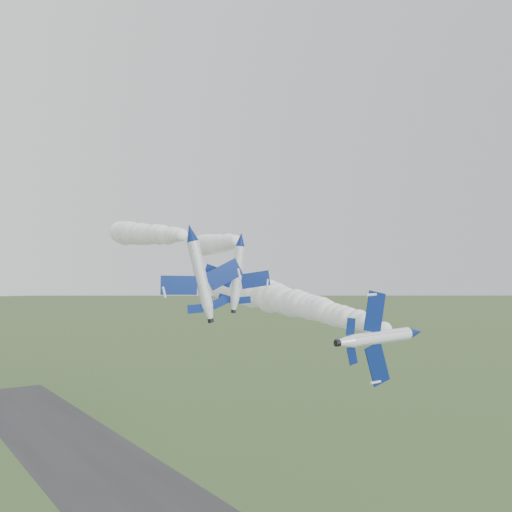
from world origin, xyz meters
The scene contains 6 objects.
jet_lead centered at (10.30, -5.16, 32.20)m, with size 3.92×11.56×9.52m.
smoke_trail_jet_lead centered at (15.14, 24.62, 34.38)m, with size 5.83×55.81×5.83m, color silver, non-canonical shape.
jet_pair_left centered at (-3.95, 19.43, 43.89)m, with size 10.91×13.05×3.88m.
smoke_trail_jet_pair_left centered at (4.32, 53.70, 45.96)m, with size 5.05×63.79×5.05m, color silver, non-canonical shape.
jet_pair_right centered at (4.74, 20.92, 43.37)m, with size 9.43×10.86×2.85m.
smoke_trail_jet_pair_right centered at (17.40, 49.65, 44.34)m, with size 4.61×57.31×4.61m, color silver, non-canonical shape.
Camera 1 is at (-38.68, -46.15, 38.53)m, focal length 40.00 mm.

